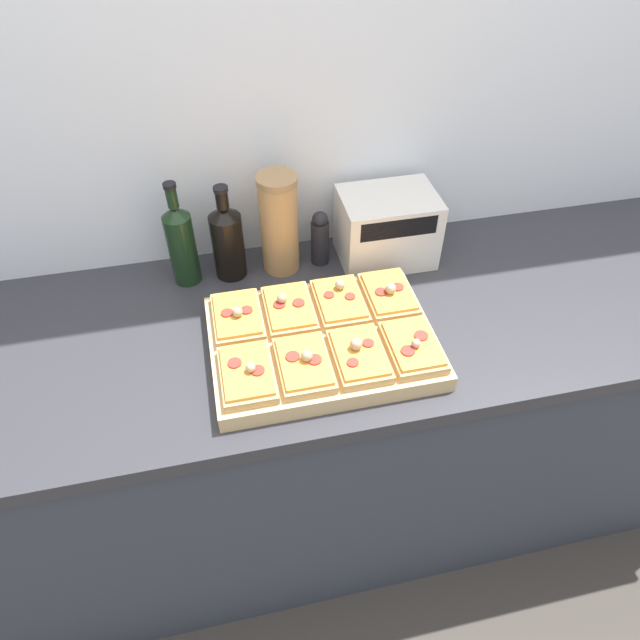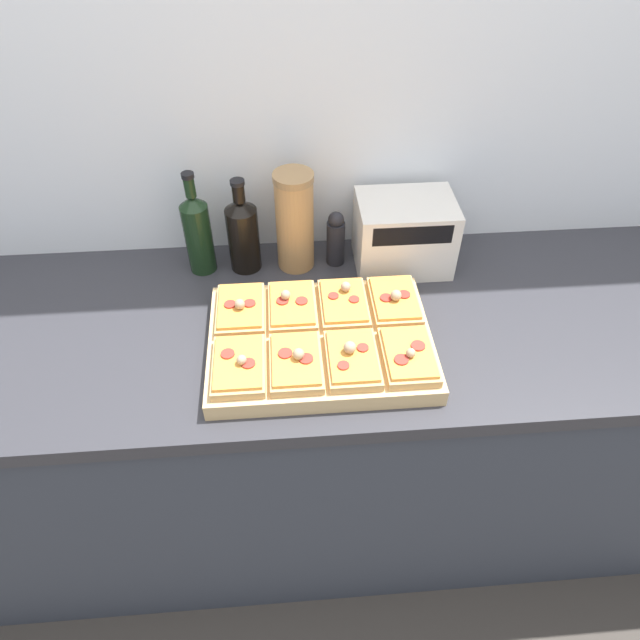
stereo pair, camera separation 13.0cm
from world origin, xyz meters
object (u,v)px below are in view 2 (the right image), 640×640
grain_jar_tall (295,221)px  toaster_oven (404,234)px  wine_bottle (243,233)px  pepper_mill (336,239)px  olive_oil_bottle (198,232)px  cutting_board (321,342)px

grain_jar_tall → toaster_oven: 0.29m
wine_bottle → toaster_oven: size_ratio=0.96×
pepper_mill → olive_oil_bottle: bearing=180.0°
cutting_board → toaster_oven: toaster_oven is taller
olive_oil_bottle → grain_jar_tall: size_ratio=1.05×
wine_bottle → pepper_mill: 0.24m
cutting_board → olive_oil_bottle: size_ratio=1.77×
grain_jar_tall → olive_oil_bottle: bearing=180.0°
olive_oil_bottle → grain_jar_tall: bearing=0.0°
olive_oil_bottle → toaster_oven: bearing=-1.9°
olive_oil_bottle → pepper_mill: 0.36m
wine_bottle → grain_jar_tall: bearing=-0.0°
cutting_board → wine_bottle: bearing=118.8°
cutting_board → grain_jar_tall: (-0.04, 0.32, 0.11)m
wine_bottle → grain_jar_tall: 0.14m
olive_oil_bottle → grain_jar_tall: (0.25, 0.00, 0.02)m
cutting_board → grain_jar_tall: grain_jar_tall is taller
cutting_board → pepper_mill: bearing=78.7°
wine_bottle → cutting_board: bearing=-61.2°
olive_oil_bottle → grain_jar_tall: 0.25m
pepper_mill → cutting_board: bearing=-101.3°
wine_bottle → grain_jar_tall: (0.13, -0.00, 0.03)m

